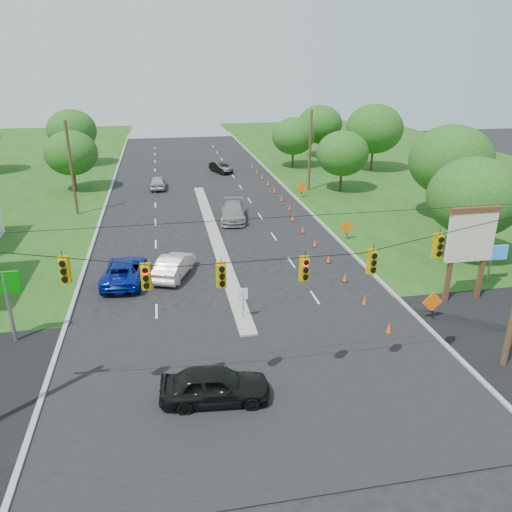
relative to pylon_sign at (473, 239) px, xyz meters
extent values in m
plane|color=black|center=(-14.31, -6.20, -4.00)|extent=(160.00, 160.00, 0.00)
cube|color=black|center=(-14.31, -6.20, -4.00)|extent=(160.00, 14.00, 0.02)
cube|color=gray|center=(-24.41, 23.80, -4.00)|extent=(0.25, 110.00, 0.16)
cube|color=gray|center=(-4.21, 23.80, -4.00)|extent=(0.25, 110.00, 0.16)
cube|color=gray|center=(-14.31, 14.80, -4.00)|extent=(1.00, 34.00, 0.18)
cylinder|color=gray|center=(-14.31, -0.20, -3.10)|extent=(0.06, 0.06, 1.80)
cube|color=white|center=(-14.31, -0.20, -2.30)|extent=(0.55, 0.04, 0.70)
cylinder|color=black|center=(-14.31, -7.20, 3.00)|extent=(24.00, 0.04, 0.04)
cube|color=#EEB904|center=(-22.31, -7.20, 2.75)|extent=(0.34, 0.24, 1.00)
cube|color=#EEB904|center=(-19.31, -7.20, 2.22)|extent=(0.34, 0.24, 1.00)
cube|color=#EEB904|center=(-16.31, -7.20, 2.05)|extent=(0.34, 0.24, 1.00)
cube|color=#EEB904|center=(-12.81, -7.20, 2.05)|extent=(0.34, 0.24, 1.00)
cube|color=#EEB904|center=(-9.81, -7.20, 2.14)|extent=(0.34, 0.24, 1.00)
cube|color=#EEB904|center=(-6.81, -7.20, 2.66)|extent=(0.34, 0.24, 1.00)
cylinder|color=#422D1C|center=(-26.81, 23.80, 0.50)|extent=(0.28, 0.28, 9.00)
cylinder|color=#422D1C|center=(-1.81, 28.80, 0.50)|extent=(0.28, 0.28, 9.00)
cylinder|color=gray|center=(-26.81, -0.20, -2.00)|extent=(0.20, 0.20, 4.00)
cube|color=#007B06|center=(-26.81, -0.20, -0.50)|extent=(1.60, 0.15, 1.20)
cube|color=#59331E|center=(-1.41, -0.20, -1.80)|extent=(0.25, 0.25, 4.40)
cube|color=#59331E|center=(0.79, -0.20, -1.80)|extent=(0.25, 0.25, 4.40)
cube|color=beige|center=(-0.31, -0.20, 0.30)|extent=(3.00, 0.35, 3.20)
cube|color=#59331E|center=(-0.31, -0.20, 1.95)|extent=(3.20, 0.40, 0.35)
cylinder|color=gray|center=(2.89, 1.80, -2.80)|extent=(0.12, 0.12, 2.40)
cube|color=blue|center=(2.89, 1.80, -1.80)|extent=(2.20, 0.20, 1.00)
cone|color=#E44919|center=(-6.59, -3.20, -3.65)|extent=(0.32, 0.32, 0.70)
cone|color=#E44919|center=(-6.59, 0.30, -3.65)|extent=(0.32, 0.32, 0.70)
cone|color=#E44919|center=(-6.59, 3.80, -3.65)|extent=(0.32, 0.32, 0.70)
cone|color=#E44919|center=(-6.59, 7.30, -3.65)|extent=(0.32, 0.32, 0.70)
cone|color=#E44919|center=(-6.59, 10.80, -3.65)|extent=(0.32, 0.32, 0.70)
cone|color=#E44919|center=(-6.59, 14.30, -3.65)|extent=(0.32, 0.32, 0.70)
cone|color=#E44919|center=(-6.59, 17.80, -3.65)|extent=(0.32, 0.32, 0.70)
cone|color=#E44919|center=(-5.99, 21.30, -3.65)|extent=(0.32, 0.32, 0.70)
cone|color=#E44919|center=(-5.99, 24.80, -3.65)|extent=(0.32, 0.32, 0.70)
cone|color=#E44919|center=(-5.99, 28.30, -3.65)|extent=(0.32, 0.32, 0.70)
cone|color=#E44919|center=(-5.99, 31.80, -3.65)|extent=(0.32, 0.32, 0.70)
cone|color=#E44919|center=(-5.99, 35.30, -3.65)|extent=(0.32, 0.32, 0.70)
cone|color=#E44919|center=(-5.99, 38.80, -3.65)|extent=(0.32, 0.32, 0.70)
cone|color=#E44919|center=(-5.99, 42.30, -3.65)|extent=(0.32, 0.32, 0.70)
cube|color=black|center=(-3.51, -2.20, -3.45)|extent=(0.06, 0.58, 0.26)
cube|color=black|center=(-3.51, -2.20, -3.45)|extent=(0.06, 0.58, 0.26)
cube|color=orange|center=(-3.51, -2.20, -2.85)|extent=(1.27, 0.05, 1.27)
cube|color=black|center=(-3.51, 11.80, -3.45)|extent=(0.06, 0.58, 0.26)
cube|color=black|center=(-3.51, 11.80, -3.45)|extent=(0.06, 0.58, 0.26)
cube|color=orange|center=(-3.51, 11.80, -2.85)|extent=(1.27, 0.05, 1.27)
cube|color=black|center=(-3.51, 25.80, -3.45)|extent=(0.06, 0.58, 0.26)
cube|color=black|center=(-3.51, 25.80, -3.45)|extent=(0.06, 0.58, 0.26)
cube|color=orange|center=(-3.51, 25.80, -2.85)|extent=(1.27, 0.05, 1.27)
cylinder|color=black|center=(-28.31, 33.80, -2.74)|extent=(0.28, 0.28, 2.52)
ellipsoid|color=#194C14|center=(-28.31, 33.80, 0.34)|extent=(5.88, 5.88, 5.04)
cylinder|color=black|center=(-30.31, 48.80, -2.56)|extent=(0.28, 0.28, 2.88)
ellipsoid|color=#194C14|center=(-30.31, 48.80, 0.96)|extent=(6.72, 6.72, 5.76)
cylinder|color=black|center=(3.69, 5.80, -2.56)|extent=(0.28, 0.28, 2.88)
ellipsoid|color=#194C14|center=(3.69, 5.80, 0.96)|extent=(6.72, 6.72, 5.76)
cylinder|color=black|center=(7.69, 15.80, -2.38)|extent=(0.28, 0.28, 3.24)
ellipsoid|color=#194C14|center=(7.69, 15.80, 1.58)|extent=(7.56, 7.56, 6.48)
cylinder|color=black|center=(1.69, 27.80, -2.74)|extent=(0.28, 0.28, 2.52)
ellipsoid|color=#194C14|center=(1.69, 27.80, 0.34)|extent=(5.88, 5.88, 5.04)
cylinder|color=black|center=(9.69, 37.80, -2.38)|extent=(0.28, 0.28, 3.24)
ellipsoid|color=#194C14|center=(9.69, 37.80, 1.58)|extent=(7.56, 7.56, 6.48)
cylinder|color=black|center=(5.69, 48.80, -2.56)|extent=(0.28, 0.28, 2.88)
ellipsoid|color=#194C14|center=(5.69, 48.80, 0.96)|extent=(6.72, 6.72, 5.76)
cylinder|color=black|center=(-0.31, 41.80, -2.74)|extent=(0.28, 0.28, 2.52)
ellipsoid|color=#194C14|center=(-0.31, 41.80, 0.34)|extent=(5.88, 5.88, 5.04)
imported|color=black|center=(-16.75, -7.28, -3.17)|extent=(5.03, 2.40, 1.66)
imported|color=silver|center=(-18.02, 6.99, -3.20)|extent=(3.30, 5.13, 1.60)
imported|color=navy|center=(-21.39, 6.69, -3.22)|extent=(3.13, 5.87, 1.57)
imported|color=gray|center=(-12.05, 19.10, -3.19)|extent=(3.10, 5.88, 1.63)
imported|color=#A2A2A2|center=(-18.95, 32.96, -3.24)|extent=(1.93, 4.51, 1.52)
imported|color=black|center=(-10.61, 40.42, -3.30)|extent=(2.94, 4.49, 1.40)
camera|label=1|loc=(-18.41, -25.65, 10.27)|focal=35.00mm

